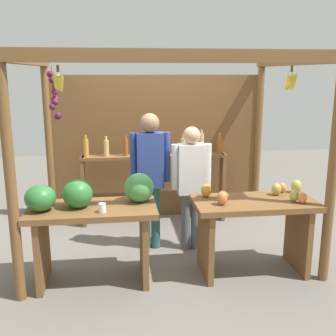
# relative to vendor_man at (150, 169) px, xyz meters

# --- Properties ---
(ground_plane) EXTENTS (12.00, 12.00, 0.00)m
(ground_plane) POSITION_rel_vendor_man_xyz_m (0.19, 0.06, -1.01)
(ground_plane) COLOR slate
(ground_plane) RESTS_ON ground
(market_stall) EXTENTS (3.20, 2.29, 2.34)m
(market_stall) POSITION_rel_vendor_man_xyz_m (0.19, 0.56, 0.37)
(market_stall) COLOR brown
(market_stall) RESTS_ON ground
(fruit_counter_left) EXTENTS (1.33, 0.64, 1.11)m
(fruit_counter_left) POSITION_rel_vendor_man_xyz_m (-0.66, -0.75, -0.27)
(fruit_counter_left) COLOR brown
(fruit_counter_left) RESTS_ON ground
(fruit_counter_right) EXTENTS (1.29, 0.64, 0.96)m
(fruit_counter_right) POSITION_rel_vendor_man_xyz_m (1.05, -0.75, -0.40)
(fruit_counter_right) COLOR brown
(fruit_counter_right) RESTS_ON ground
(bottle_shelf_unit) EXTENTS (2.05, 0.22, 1.35)m
(bottle_shelf_unit) POSITION_rel_vendor_man_xyz_m (0.13, 0.88, -0.20)
(bottle_shelf_unit) COLOR brown
(bottle_shelf_unit) RESTS_ON ground
(vendor_man) EXTENTS (0.48, 0.23, 1.67)m
(vendor_man) POSITION_rel_vendor_man_xyz_m (0.00, 0.00, 0.00)
(vendor_man) COLOR #2D605D
(vendor_man) RESTS_ON ground
(vendor_woman) EXTENTS (0.48, 0.21, 1.52)m
(vendor_woman) POSITION_rel_vendor_man_xyz_m (0.48, -0.09, -0.10)
(vendor_woman) COLOR #586065
(vendor_woman) RESTS_ON ground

